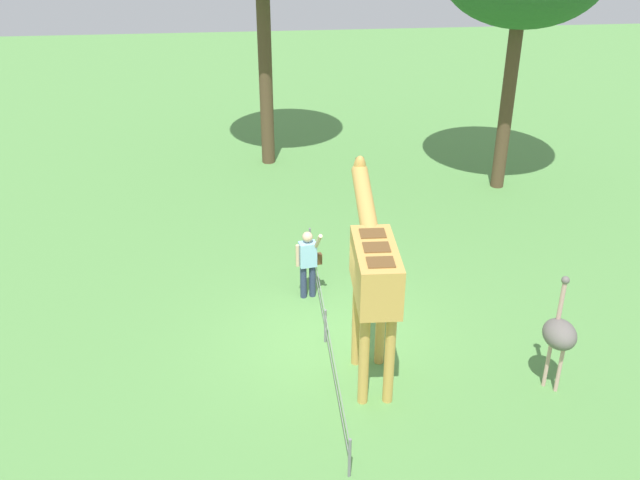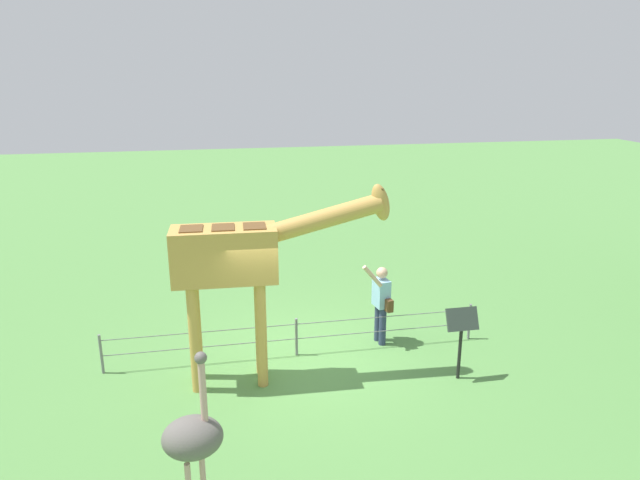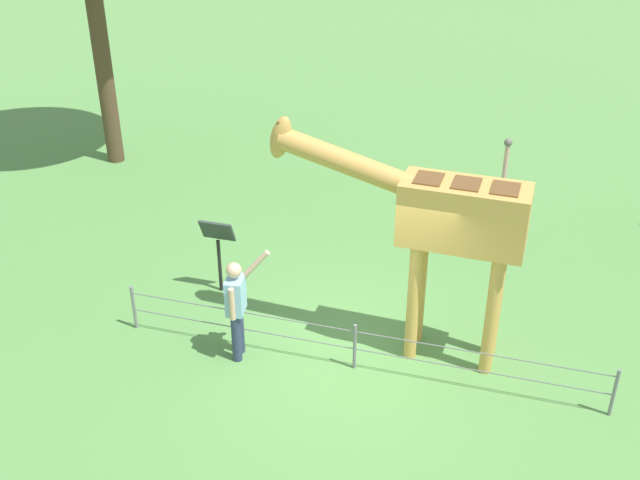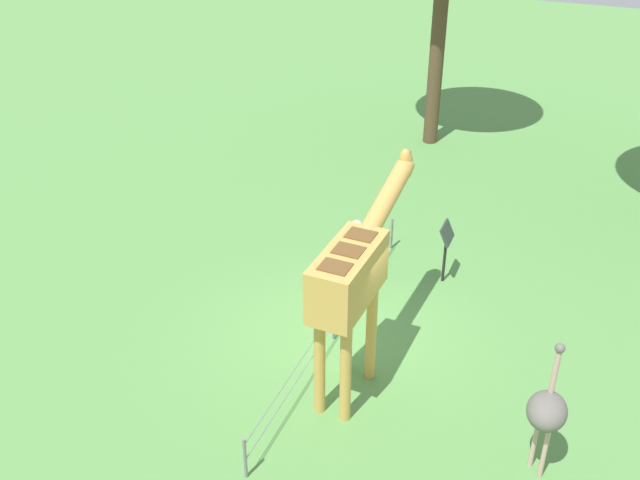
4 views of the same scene
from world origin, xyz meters
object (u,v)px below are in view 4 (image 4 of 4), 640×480
object	(u,v)px
visitor	(357,251)
info_sign	(446,241)
giraffe	(355,273)
ostrich	(547,411)

from	to	relation	value
visitor	info_sign	xyz separation A→B (m)	(0.96, -1.57, 0.05)
info_sign	giraffe	bearing A→B (deg)	169.65
giraffe	ostrich	bearing A→B (deg)	-104.25
visitor	ostrich	size ratio (longest dim) A/B	0.77
info_sign	ostrich	bearing A→B (deg)	-150.62
giraffe	visitor	xyz separation A→B (m)	(2.68, 0.90, -1.30)
giraffe	info_sign	bearing A→B (deg)	-10.35
giraffe	visitor	distance (m)	3.11
giraffe	info_sign	world-z (taller)	giraffe
visitor	ostrich	bearing A→B (deg)	-130.59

